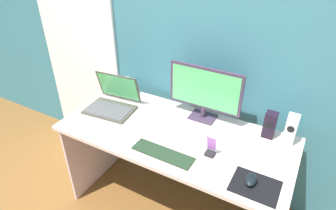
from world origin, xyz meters
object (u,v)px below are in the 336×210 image
(laptop, at_px, (113,102))
(fishbowl, at_px, (126,86))
(mouse, at_px, (251,180))
(speaker_near_monitor, at_px, (270,125))
(keyboard_external, at_px, (163,153))
(speaker_right, at_px, (291,129))
(monitor, at_px, (205,92))
(phone_in_dock, at_px, (211,148))

(laptop, height_order, fishbowl, laptop)
(fishbowl, distance_m, mouse, 1.23)
(speaker_near_monitor, height_order, keyboard_external, speaker_near_monitor)
(speaker_near_monitor, bearing_deg, fishbowl, 179.79)
(speaker_right, distance_m, laptop, 1.24)
(speaker_near_monitor, xyz_separation_m, mouse, (0.01, -0.45, -0.07))
(monitor, xyz_separation_m, speaker_right, (0.58, 0.01, -0.11))
(monitor, distance_m, mouse, 0.67)
(speaker_right, height_order, keyboard_external, speaker_right)
(laptop, bearing_deg, mouse, -12.12)
(speaker_right, xyz_separation_m, laptop, (-1.22, -0.22, -0.05))
(mouse, bearing_deg, fishbowl, 154.62)
(fishbowl, xyz_separation_m, phone_in_dock, (0.87, -0.35, -0.02))
(laptop, xyz_separation_m, keyboard_external, (0.58, -0.27, -0.04))
(speaker_right, distance_m, keyboard_external, 0.80)
(monitor, relative_size, laptop, 1.38)
(speaker_right, bearing_deg, laptop, -169.94)
(monitor, bearing_deg, speaker_right, 1.05)
(monitor, xyz_separation_m, phone_in_dock, (0.19, -0.33, -0.16))
(speaker_right, xyz_separation_m, phone_in_dock, (-0.38, -0.35, -0.05))
(monitor, height_order, speaker_right, monitor)
(phone_in_dock, bearing_deg, keyboard_external, -150.94)
(keyboard_external, bearing_deg, speaker_right, 37.93)
(speaker_right, xyz_separation_m, speaker_near_monitor, (-0.13, -0.00, -0.01))
(monitor, relative_size, mouse, 5.15)
(monitor, distance_m, laptop, 0.69)
(speaker_near_monitor, distance_m, mouse, 0.46)
(laptop, relative_size, phone_in_dock, 2.70)
(speaker_near_monitor, bearing_deg, phone_in_dock, -126.83)
(speaker_near_monitor, xyz_separation_m, keyboard_external, (-0.51, -0.48, -0.08))
(speaker_near_monitor, height_order, mouse, speaker_near_monitor)
(monitor, xyz_separation_m, keyboard_external, (-0.06, -0.47, -0.21))
(speaker_near_monitor, distance_m, keyboard_external, 0.71)
(monitor, xyz_separation_m, fishbowl, (-0.67, 0.01, -0.14))
(fishbowl, bearing_deg, laptop, -81.25)
(laptop, bearing_deg, speaker_near_monitor, 11.19)
(speaker_right, bearing_deg, monitor, -178.95)
(monitor, distance_m, fishbowl, 0.69)
(monitor, bearing_deg, keyboard_external, -96.92)
(speaker_right, xyz_separation_m, mouse, (-0.11, -0.45, -0.08))
(speaker_right, height_order, laptop, laptop)
(fishbowl, bearing_deg, phone_in_dock, -21.96)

